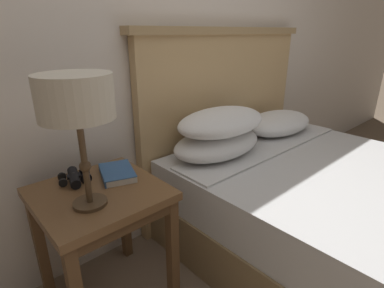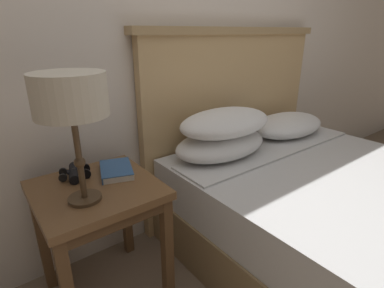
{
  "view_description": "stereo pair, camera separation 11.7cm",
  "coord_description": "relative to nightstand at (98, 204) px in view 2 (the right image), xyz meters",
  "views": [
    {
      "loc": [
        -0.97,
        -0.49,
        1.23
      ],
      "look_at": [
        -0.03,
        0.56,
        0.7
      ],
      "focal_mm": 28.0,
      "sensor_mm": 36.0,
      "label": 1
    },
    {
      "loc": [
        -0.88,
        -0.56,
        1.23
      ],
      "look_at": [
        -0.03,
        0.56,
        0.7
      ],
      "focal_mm": 28.0,
      "sensor_mm": 36.0,
      "label": 2
    }
  ],
  "objects": [
    {
      "name": "binoculars_pair",
      "position": [
        -0.04,
        0.14,
        0.11
      ],
      "size": [
        0.15,
        0.16,
        0.05
      ],
      "color": "black",
      "rests_on": "nightstand"
    },
    {
      "name": "wall_back",
      "position": [
        0.52,
        0.34,
        0.79
      ],
      "size": [
        8.0,
        0.06,
        2.6
      ],
      "color": "silver",
      "rests_on": "ground_plane"
    },
    {
      "name": "nightstand",
      "position": [
        0.0,
        0.0,
        0.0
      ],
      "size": [
        0.51,
        0.5,
        0.6
      ],
      "color": "brown",
      "rests_on": "ground_plane"
    },
    {
      "name": "bed",
      "position": [
        1.08,
        -0.52,
        -0.19
      ],
      "size": [
        1.5,
        1.84,
        1.25
      ],
      "color": "olive",
      "rests_on": "ground_plane"
    },
    {
      "name": "table_lamp",
      "position": [
        -0.07,
        -0.08,
        0.5
      ],
      "size": [
        0.26,
        0.26,
        0.5
      ],
      "color": "#4C3823",
      "rests_on": "nightstand"
    },
    {
      "name": "book_on_nightstand",
      "position": [
        0.12,
        0.07,
        0.11
      ],
      "size": [
        0.2,
        0.24,
        0.03
      ],
      "color": "silver",
      "rests_on": "nightstand"
    }
  ]
}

